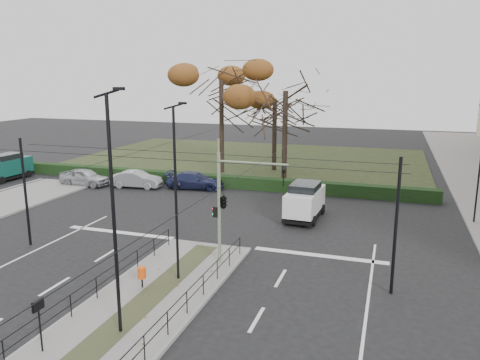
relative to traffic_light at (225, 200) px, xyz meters
The scene contains 19 objects.
ground 4.66m from the traffic_light, 122.00° to the right, with size 140.00×140.00×0.00m, color black.
median_island 6.42m from the traffic_light, 108.10° to the right, with size 4.40×15.00×0.14m, color slate.
park 30.44m from the traffic_light, 104.77° to the left, with size 38.00×26.00×0.10m, color black.
hedge 17.86m from the traffic_light, 115.94° to the left, with size 38.00×1.00×1.00m, color black.
median_railing 6.09m from the traffic_light, 107.79° to the right, with size 4.14×13.24×0.92m.
catenary 2.05m from the traffic_light, 146.72° to the right, with size 20.00×34.00×6.00m.
traffic_light is the anchor object (origin of this frame).
litter_bin 5.24m from the traffic_light, 123.00° to the right, with size 0.36×0.36×0.93m.
info_panel 9.93m from the traffic_light, 109.22° to the right, with size 0.11×0.49×1.87m.
streetlamp_median_near 7.55m from the traffic_light, 100.67° to the right, with size 0.73×0.15×8.70m.
streetlamp_median_far 2.99m from the traffic_light, 118.57° to the right, with size 0.67×0.14×7.99m.
parked_car_first 21.69m from the traffic_light, 144.18° to the left, with size 1.76×4.38×1.49m, color #A1A3A8.
parked_car_second 18.69m from the traffic_light, 133.86° to the left, with size 1.50×4.30×1.42m, color #A1A3A8.
parked_car_third 16.75m from the traffic_light, 118.73° to the left, with size 1.97×4.84×1.41m, color #1F2548.
white_van 9.51m from the traffic_light, 75.66° to the left, with size 2.23×4.55×2.39m.
green_van 28.40m from the traffic_light, 154.18° to the left, with size 2.04×4.73×2.38m.
rust_tree 23.56m from the traffic_light, 110.75° to the left, with size 9.28×9.28×11.53m.
bare_tree_center 24.58m from the traffic_light, 98.43° to the left, with size 6.92×6.92×9.23m.
bare_tree_near 18.01m from the traffic_light, 93.43° to the left, with size 7.62×7.62×10.57m.
Camera 1 is at (9.21, -17.82, 9.15)m, focal length 35.00 mm.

